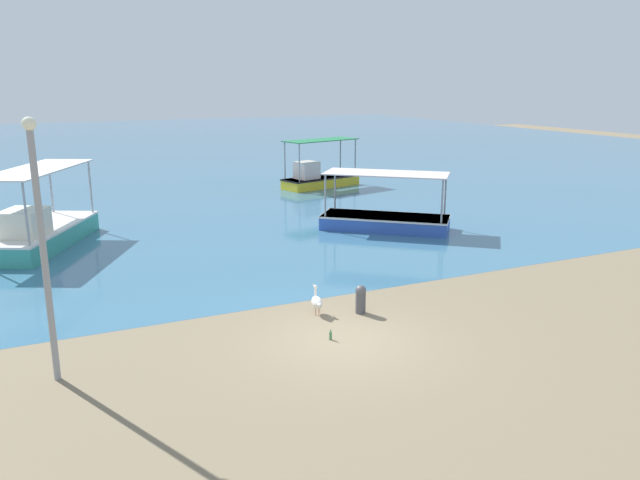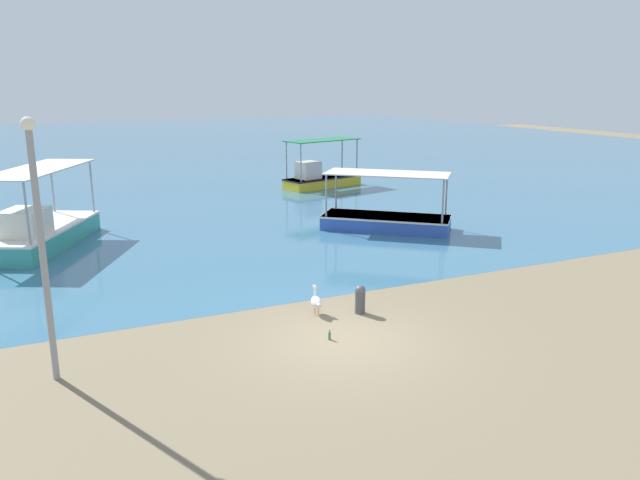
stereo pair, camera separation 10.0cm
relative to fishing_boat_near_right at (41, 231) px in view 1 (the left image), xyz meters
name	(u,v)px [view 1 (the left image)]	position (x,y,z in m)	size (l,w,h in m)	color
ground	(344,340)	(6.45, -12.74, -0.69)	(120.00, 120.00, 0.00)	#7D6E53
harbor_water	(106,150)	(6.45, 35.26, -0.68)	(110.00, 90.00, 0.00)	teal
fishing_boat_near_right	(41,231)	(0.00, 0.00, 0.00)	(4.53, 6.37, 3.02)	teal
fishing_boat_far_left	(318,177)	(15.56, 8.32, -0.05)	(5.17, 2.87, 2.83)	gold
fishing_boat_far_right	(385,218)	(13.51, -2.90, -0.20)	(5.42, 5.03, 2.45)	#335ABA
pelican	(317,302)	(6.59, -10.85, -0.31)	(0.37, 0.80, 0.80)	#E0997A
lamp_post	(42,238)	(-0.07, -11.96, 2.45)	(0.28, 0.28, 5.56)	gray
mooring_bollard	(361,298)	(7.73, -11.26, -0.26)	(0.30, 0.30, 0.80)	#47474C
glass_bottle	(331,336)	(6.17, -12.56, -0.58)	(0.07, 0.07, 0.27)	#3F7F4C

